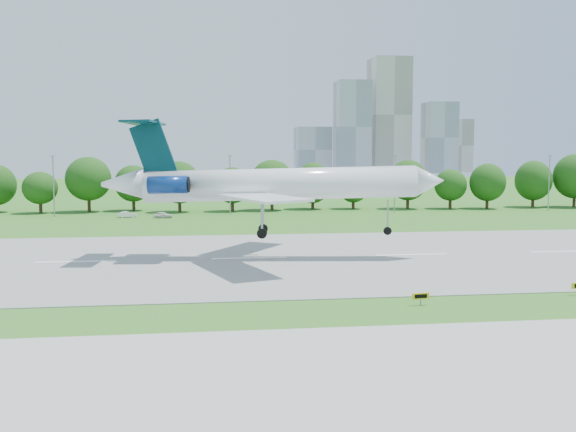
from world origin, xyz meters
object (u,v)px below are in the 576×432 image
object	(u,v)px
service_vehicle_a	(127,214)
airliner	(263,183)
taxi_sign_left	(421,296)
service_vehicle_b	(163,215)

from	to	relation	value
service_vehicle_a	airliner	bearing A→B (deg)	-177.08
taxi_sign_left	service_vehicle_a	bearing A→B (deg)	104.96
airliner	service_vehicle_b	distance (m)	54.31
airliner	service_vehicle_b	xyz separation A→B (m)	(-15.06, 51.51, -8.36)
airliner	service_vehicle_b	size ratio (longest dim) A/B	11.23
service_vehicle_b	airliner	bearing A→B (deg)	-157.74
service_vehicle_a	service_vehicle_b	world-z (taller)	service_vehicle_b
taxi_sign_left	service_vehicle_b	bearing A→B (deg)	100.91
airliner	taxi_sign_left	distance (m)	29.03
taxi_sign_left	service_vehicle_a	distance (m)	85.91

